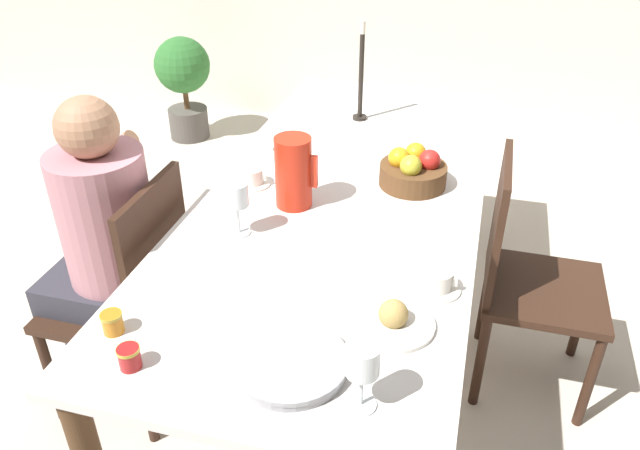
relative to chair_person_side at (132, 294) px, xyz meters
The scene contains 17 objects.
ground_plane 0.90m from the chair_person_side, 31.32° to the left, with size 20.00×20.00×0.00m, color beige.
dining_table 0.78m from the chair_person_side, 31.32° to the left, with size 0.92×2.17×0.78m.
chair_person_side is the anchor object (origin of this frame).
chair_opposite 1.38m from the chair_person_side, 19.99° to the left, with size 0.42×0.42×0.91m.
person_seated 0.23m from the chair_person_side, 164.80° to the left, with size 0.39×0.41×1.17m.
red_pitcher 0.70m from the chair_person_side, 25.96° to the left, with size 0.15×0.12×0.24m.
wine_glass_water 0.58m from the chair_person_side, ahead, with size 0.07×0.07×0.17m.
wine_glass_juice 1.13m from the chair_person_side, 30.52° to the right, with size 0.07×0.07×0.17m.
teacup_near_person 1.07m from the chair_person_side, ahead, with size 0.13×0.13×0.06m.
teacup_across 0.57m from the chair_person_side, 46.20° to the left, with size 0.13×0.13×0.06m.
serving_tray 0.92m from the chair_person_side, 32.79° to the right, with size 0.27×0.27×0.03m.
bread_plate 1.01m from the chair_person_side, 15.69° to the right, with size 0.21×0.21×0.07m.
jam_jar_amber 0.63m from the chair_person_side, 59.76° to the right, with size 0.05×0.05×0.06m.
jam_jar_red 0.75m from the chair_person_side, 56.40° to the right, with size 0.05×0.05×0.06m.
fruit_bowl 1.05m from the chair_person_side, 29.46° to the left, with size 0.23×0.23×0.13m.
candlestick_tall 1.25m from the chair_person_side, 61.24° to the left, with size 0.06×0.06×0.41m.
potted_plant 2.42m from the chair_person_side, 112.00° to the left, with size 0.37×0.37×0.70m.
Camera 1 is at (0.42, -1.84, 1.81)m, focal length 35.00 mm.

